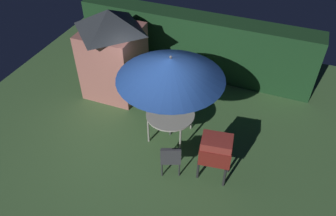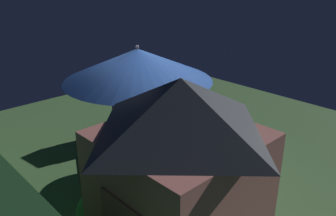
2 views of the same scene
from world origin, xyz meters
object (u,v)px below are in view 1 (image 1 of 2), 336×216
object	(u,v)px
bbq_grill	(216,150)
chair_far_side	(171,157)
patio_umbrella	(171,68)
garden_shed	(113,52)
patio_table	(170,116)
chair_near_shed	(176,92)
potted_plant_by_shed	(152,75)

from	to	relation	value
bbq_grill	chair_far_side	size ratio (longest dim) A/B	1.33
bbq_grill	chair_far_side	distance (m)	1.05
patio_umbrella	garden_shed	bearing A→B (deg)	151.09
patio_umbrella	bbq_grill	size ratio (longest dim) A/B	2.11
patio_table	chair_near_shed	distance (m)	1.20
garden_shed	chair_far_side	size ratio (longest dim) A/B	2.90
chair_near_shed	patio_table	bearing A→B (deg)	-76.03
bbq_grill	patio_table	bearing A→B (deg)	148.59
bbq_grill	garden_shed	bearing A→B (deg)	150.11
patio_umbrella	chair_near_shed	bearing A→B (deg)	103.97
chair_far_side	garden_shed	bearing A→B (deg)	138.47
patio_table	bbq_grill	distance (m)	1.66
garden_shed	potted_plant_by_shed	world-z (taller)	garden_shed
garden_shed	chair_far_side	world-z (taller)	garden_shed
chair_near_shed	chair_far_side	xyz separation A→B (m)	(0.74, -2.30, 0.00)
bbq_grill	potted_plant_by_shed	world-z (taller)	bbq_grill
chair_near_shed	bbq_grill	bearing A→B (deg)	-49.92
patio_table	potted_plant_by_shed	size ratio (longest dim) A/B	1.25
potted_plant_by_shed	garden_shed	bearing A→B (deg)	-160.64
chair_near_shed	patio_umbrella	bearing A→B (deg)	-76.03
patio_umbrella	chair_near_shed	size ratio (longest dim) A/B	2.82
patio_umbrella	chair_far_side	bearing A→B (deg)	-68.44
chair_near_shed	potted_plant_by_shed	bearing A→B (deg)	154.91
patio_table	bbq_grill	bearing A→B (deg)	-31.41
chair_near_shed	potted_plant_by_shed	xyz separation A→B (m)	(-0.94, 0.44, 0.05)
patio_table	patio_umbrella	distance (m)	1.43
patio_umbrella	potted_plant_by_shed	size ratio (longest dim) A/B	2.57
chair_far_side	patio_umbrella	bearing A→B (deg)	111.56
patio_table	patio_umbrella	xyz separation A→B (m)	(-0.00, 0.00, 1.43)
garden_shed	patio_umbrella	xyz separation A→B (m)	(2.24, -1.24, 0.78)
garden_shed	bbq_grill	bearing A→B (deg)	-29.89
potted_plant_by_shed	patio_umbrella	bearing A→B (deg)	-52.47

